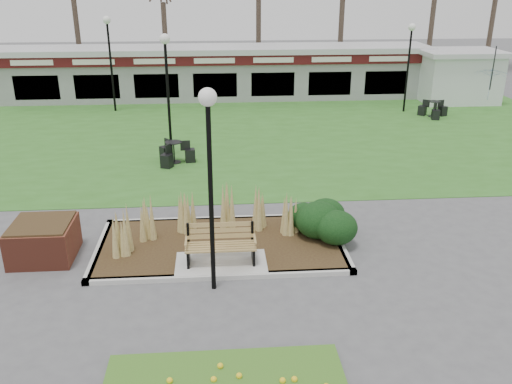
{
  "coord_description": "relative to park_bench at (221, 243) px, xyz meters",
  "views": [
    {
      "loc": [
        -0.04,
        -11.44,
        6.58
      ],
      "look_at": [
        0.99,
        2.0,
        1.2
      ],
      "focal_mm": 38.0,
      "sensor_mm": 36.0,
      "label": 1
    }
  ],
  "objects": [
    {
      "name": "ground",
      "position": [
        0.0,
        -0.25,
        -0.59
      ],
      "size": [
        100.0,
        100.0,
        0.0
      ],
      "primitive_type": "plane",
      "color": "#515154",
      "rests_on": "ground"
    },
    {
      "name": "lawn",
      "position": [
        0.0,
        11.75,
        -0.58
      ],
      "size": [
        34.0,
        16.0,
        0.02
      ],
      "primitive_type": "cube",
      "color": "#306620",
      "rests_on": "ground"
    },
    {
      "name": "planting_bed",
      "position": [
        1.27,
        1.1,
        -0.22
      ],
      "size": [
        6.75,
        3.4,
        1.27
      ],
      "color": "#352015",
      "rests_on": "ground"
    },
    {
      "name": "park_bench",
      "position": [
        0.0,
        0.0,
        0.0
      ],
      "size": [
        1.7,
        0.66,
        0.93
      ],
      "color": "olive",
      "rests_on": "ground"
    },
    {
      "name": "brick_planter",
      "position": [
        -4.4,
        0.75,
        -0.11
      ],
      "size": [
        1.5,
        1.5,
        0.95
      ],
      "color": "brown",
      "rests_on": "ground"
    },
    {
      "name": "food_pavilion",
      "position": [
        0.0,
        19.71,
        0.89
      ],
      "size": [
        24.6,
        3.4,
        2.9
      ],
      "color": "gray",
      "rests_on": "ground"
    },
    {
      "name": "service_hut",
      "position": [
        13.5,
        17.75,
        0.86
      ],
      "size": [
        4.4,
        3.4,
        2.83
      ],
      "color": "silver",
      "rests_on": "ground"
    },
    {
      "name": "lamp_post_near_right",
      "position": [
        -0.18,
        -1.05,
        2.73
      ],
      "size": [
        0.38,
        0.38,
        4.56
      ],
      "color": "black",
      "rests_on": "ground"
    },
    {
      "name": "lamp_post_mid_right",
      "position": [
        -1.81,
        9.0,
        2.79
      ],
      "size": [
        0.38,
        0.38,
        4.64
      ],
      "color": "black",
      "rests_on": "ground"
    },
    {
      "name": "lamp_post_far_right",
      "position": [
        9.77,
        15.45,
        2.64
      ],
      "size": [
        0.37,
        0.37,
        4.43
      ],
      "color": "black",
      "rests_on": "ground"
    },
    {
      "name": "lamp_post_far_left",
      "position": [
        -5.26,
        16.75,
        2.89
      ],
      "size": [
        0.4,
        0.4,
        4.77
      ],
      "color": "black",
      "rests_on": "ground"
    },
    {
      "name": "bistro_set_c",
      "position": [
        -1.63,
        7.94,
        -0.3
      ],
      "size": [
        1.4,
        1.52,
        0.81
      ],
      "color": "black",
      "rests_on": "ground"
    },
    {
      "name": "bistro_set_d",
      "position": [
        10.86,
        14.2,
        -0.31
      ],
      "size": [
        1.45,
        1.4,
        0.79
      ],
      "color": "black",
      "rests_on": "ground"
    },
    {
      "name": "patio_umbrella",
      "position": [
        14.12,
        15.18,
        0.82
      ],
      "size": [
        2.34,
        2.35,
        2.23
      ],
      "color": "black",
      "rests_on": "ground"
    }
  ]
}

